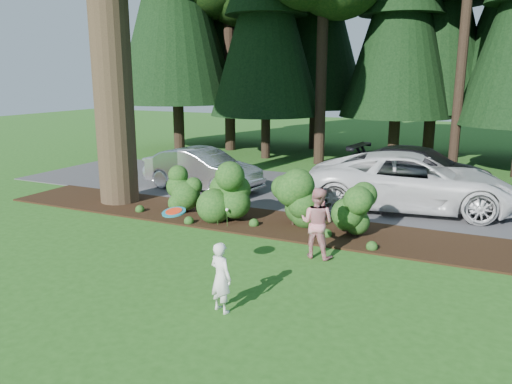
{
  "coord_description": "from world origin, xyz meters",
  "views": [
    {
      "loc": [
        6.39,
        -9.19,
        4.11
      ],
      "look_at": [
        1.23,
        1.66,
        1.3
      ],
      "focal_mm": 35.0,
      "sensor_mm": 36.0,
      "label": 1
    }
  ],
  "objects_px": {
    "car_dark_suv": "(420,168)",
    "adult": "(317,223)",
    "child": "(221,277)",
    "frisbee": "(174,212)",
    "car_silver_wagon": "(202,169)",
    "car_white_suv": "(413,182)"
  },
  "relations": [
    {
      "from": "car_dark_suv",
      "to": "adult",
      "type": "relative_size",
      "value": 3.16
    },
    {
      "from": "child",
      "to": "frisbee",
      "type": "relative_size",
      "value": 2.83
    },
    {
      "from": "adult",
      "to": "frisbee",
      "type": "xyz_separation_m",
      "value": [
        -1.8,
        -3.05,
        0.81
      ]
    },
    {
      "from": "car_silver_wagon",
      "to": "adult",
      "type": "xyz_separation_m",
      "value": [
        6.01,
        -4.8,
        0.04
      ]
    },
    {
      "from": "car_silver_wagon",
      "to": "car_white_suv",
      "type": "relative_size",
      "value": 0.72
    },
    {
      "from": "child",
      "to": "adult",
      "type": "height_order",
      "value": "adult"
    },
    {
      "from": "car_dark_suv",
      "to": "child",
      "type": "distance_m",
      "value": 11.97
    },
    {
      "from": "car_white_suv",
      "to": "child",
      "type": "relative_size",
      "value": 4.89
    },
    {
      "from": "car_white_suv",
      "to": "child",
      "type": "bearing_deg",
      "value": 158.34
    },
    {
      "from": "car_silver_wagon",
      "to": "adult",
      "type": "distance_m",
      "value": 7.69
    },
    {
      "from": "car_dark_suv",
      "to": "child",
      "type": "relative_size",
      "value": 4.04
    },
    {
      "from": "child",
      "to": "car_silver_wagon",
      "type": "bearing_deg",
      "value": -37.79
    },
    {
      "from": "child",
      "to": "adult",
      "type": "relative_size",
      "value": 0.78
    },
    {
      "from": "car_silver_wagon",
      "to": "adult",
      "type": "bearing_deg",
      "value": -120.69
    },
    {
      "from": "car_dark_suv",
      "to": "frisbee",
      "type": "relative_size",
      "value": 11.43
    },
    {
      "from": "car_dark_suv",
      "to": "adult",
      "type": "xyz_separation_m",
      "value": [
        -1.13,
        -8.5,
        0.04
      ]
    },
    {
      "from": "car_dark_suv",
      "to": "child",
      "type": "bearing_deg",
      "value": 179.38
    },
    {
      "from": "car_silver_wagon",
      "to": "child",
      "type": "distance_m",
      "value": 9.75
    },
    {
      "from": "car_silver_wagon",
      "to": "car_white_suv",
      "type": "height_order",
      "value": "car_white_suv"
    },
    {
      "from": "car_white_suv",
      "to": "frisbee",
      "type": "distance_m",
      "value": 8.91
    },
    {
      "from": "car_silver_wagon",
      "to": "car_white_suv",
      "type": "xyz_separation_m",
      "value": [
        7.35,
        0.46,
        0.13
      ]
    },
    {
      "from": "car_white_suv",
      "to": "frisbee",
      "type": "bearing_deg",
      "value": 150.65
    }
  ]
}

